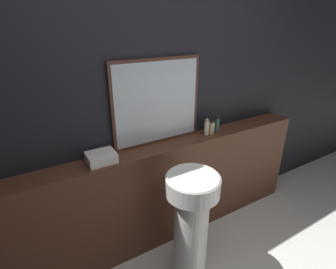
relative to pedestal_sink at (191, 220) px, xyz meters
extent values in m
cube|color=black|center=(0.07, 0.62, 0.70)|extent=(8.00, 0.06, 2.50)
cube|color=#512D1E|center=(0.07, 0.47, -0.05)|extent=(2.98, 0.23, 0.98)
cylinder|color=silver|center=(0.00, 0.00, -0.15)|extent=(0.27, 0.27, 0.79)
cylinder|color=silver|center=(0.00, 0.00, 0.32)|extent=(0.41, 0.41, 0.14)
torus|color=silver|center=(0.00, 0.00, 0.39)|extent=(0.40, 0.40, 0.02)
cube|color=#47281E|center=(0.02, 0.57, 0.80)|extent=(0.81, 0.03, 0.72)
cube|color=#B2BCC6|center=(0.02, 0.56, 0.80)|extent=(0.76, 0.02, 0.67)
cube|color=silver|center=(-0.52, 0.47, 0.48)|extent=(0.21, 0.18, 0.08)
cylinder|color=beige|center=(0.49, 0.47, 0.50)|extent=(0.04, 0.04, 0.13)
cylinder|color=tan|center=(0.49, 0.47, 0.58)|extent=(0.03, 0.03, 0.03)
cylinder|color=#C6B284|center=(0.55, 0.47, 0.49)|extent=(0.06, 0.06, 0.11)
cylinder|color=black|center=(0.55, 0.47, 0.56)|extent=(0.04, 0.04, 0.02)
cylinder|color=#2D4C3D|center=(0.61, 0.47, 0.51)|extent=(0.05, 0.05, 0.14)
cylinder|color=black|center=(0.61, 0.47, 0.59)|extent=(0.03, 0.03, 0.03)
camera|label=1|loc=(-0.98, -1.28, 1.42)|focal=28.00mm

